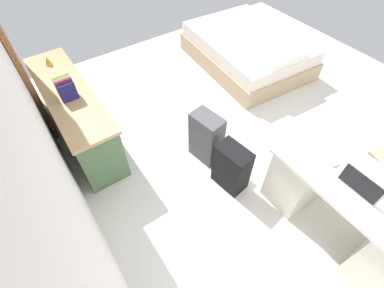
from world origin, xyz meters
The scene contains 12 objects.
ground_plane centered at (0.00, 0.00, 0.00)m, with size 5.86×5.86×0.00m, color silver.
wall_back centered at (0.00, 2.14, 1.38)m, with size 4.86×0.10×2.76m, color white.
door_wooden centered at (1.88, 2.06, 1.02)m, with size 0.88×0.05×2.04m, color brown.
desk centered at (-1.29, 0.19, 0.39)m, with size 1.44×0.67×0.74m.
credenza centered at (1.28, 1.76, 0.37)m, with size 1.80×0.48×0.74m.
bed centered at (1.34, -1.04, 0.24)m, with size 2.00×1.53×0.58m.
suitcase_black centered at (-0.31, 0.68, 0.28)m, with size 0.36×0.22×0.57m, color black.
suitcase_spare_grey centered at (0.15, 0.67, 0.31)m, with size 0.36×0.22×0.63m, color #4C4C51.
laptop centered at (-1.27, 0.22, 0.79)m, with size 0.31×0.22×0.21m.
computer_mouse centered at (-1.01, 0.18, 0.76)m, with size 0.06×0.10×0.03m, color white.
book_row centered at (1.15, 1.76, 0.85)m, with size 0.16×0.17×0.23m.
figurine_small centered at (1.87, 1.76, 0.79)m, with size 0.08×0.08×0.11m, color gold.
Camera 1 is at (-1.47, 1.99, 2.66)m, focal length 25.97 mm.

